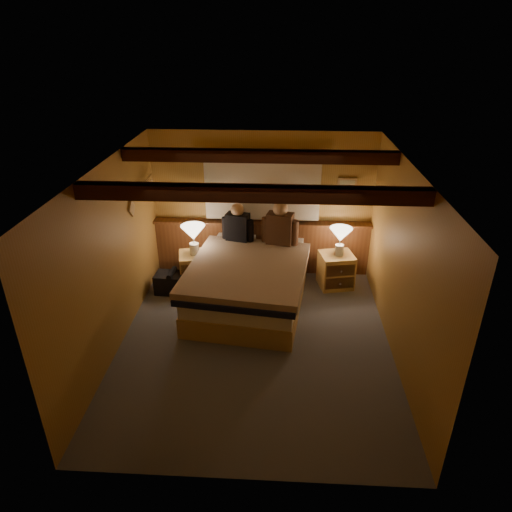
# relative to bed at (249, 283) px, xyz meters

# --- Properties ---
(floor) EXTENTS (4.20, 4.20, 0.00)m
(floor) POSITION_rel_bed_xyz_m (0.15, -0.92, -0.38)
(floor) COLOR #525862
(floor) RESTS_ON ground
(ceiling) EXTENTS (4.20, 4.20, 0.00)m
(ceiling) POSITION_rel_bed_xyz_m (0.15, -0.92, 2.02)
(ceiling) COLOR #DFAA53
(ceiling) RESTS_ON wall_back
(wall_back) EXTENTS (3.60, 0.00, 3.60)m
(wall_back) POSITION_rel_bed_xyz_m (0.15, 1.18, 0.82)
(wall_back) COLOR #AF853F
(wall_back) RESTS_ON floor
(wall_left) EXTENTS (0.00, 4.20, 4.20)m
(wall_left) POSITION_rel_bed_xyz_m (-1.65, -0.92, 0.82)
(wall_left) COLOR #AF853F
(wall_left) RESTS_ON floor
(wall_right) EXTENTS (0.00, 4.20, 4.20)m
(wall_right) POSITION_rel_bed_xyz_m (1.95, -0.92, 0.82)
(wall_right) COLOR #AF853F
(wall_right) RESTS_ON floor
(wall_front) EXTENTS (3.60, 0.00, 3.60)m
(wall_front) POSITION_rel_bed_xyz_m (0.15, -3.02, 0.82)
(wall_front) COLOR #AF853F
(wall_front) RESTS_ON floor
(wainscot) EXTENTS (3.60, 0.23, 0.94)m
(wainscot) POSITION_rel_bed_xyz_m (0.15, 1.12, 0.11)
(wainscot) COLOR brown
(wainscot) RESTS_ON wall_back
(curtain_window) EXTENTS (2.18, 0.09, 1.11)m
(curtain_window) POSITION_rel_bed_xyz_m (0.15, 1.11, 1.14)
(curtain_window) COLOR #401D10
(curtain_window) RESTS_ON wall_back
(ceiling_beams) EXTENTS (3.60, 1.65, 0.16)m
(ceiling_beams) POSITION_rel_bed_xyz_m (0.15, -0.77, 1.93)
(ceiling_beams) COLOR #401D10
(ceiling_beams) RESTS_ON ceiling
(coat_rail) EXTENTS (0.05, 0.55, 0.24)m
(coat_rail) POSITION_rel_bed_xyz_m (-1.57, 0.66, 1.29)
(coat_rail) COLOR white
(coat_rail) RESTS_ON wall_left
(framed_print) EXTENTS (0.30, 0.04, 0.25)m
(framed_print) POSITION_rel_bed_xyz_m (1.50, 1.16, 1.17)
(framed_print) COLOR tan
(framed_print) RESTS_ON wall_back
(bed) EXTENTS (1.90, 2.33, 0.73)m
(bed) POSITION_rel_bed_xyz_m (0.00, 0.00, 0.00)
(bed) COLOR tan
(bed) RESTS_ON floor
(nightstand_left) EXTENTS (0.59, 0.55, 0.56)m
(nightstand_left) POSITION_rel_bed_xyz_m (-0.90, 0.57, -0.10)
(nightstand_left) COLOR tan
(nightstand_left) RESTS_ON floor
(nightstand_right) EXTENTS (0.60, 0.56, 0.57)m
(nightstand_right) POSITION_rel_bed_xyz_m (1.37, 0.66, -0.10)
(nightstand_right) COLOR tan
(nightstand_right) RESTS_ON floor
(lamp_left) EXTENTS (0.38, 0.38, 0.50)m
(lamp_left) POSITION_rel_bed_xyz_m (-0.91, 0.57, 0.53)
(lamp_left) COLOR silver
(lamp_left) RESTS_ON nightstand_left
(lamp_right) EXTENTS (0.35, 0.35, 0.46)m
(lamp_right) POSITION_rel_bed_xyz_m (1.39, 0.66, 0.51)
(lamp_right) COLOR silver
(lamp_right) RESTS_ON nightstand_right
(person_left) EXTENTS (0.52, 0.29, 0.64)m
(person_left) POSITION_rel_bed_xyz_m (-0.23, 0.80, 0.60)
(person_left) COLOR black
(person_left) RESTS_ON bed
(person_right) EXTENTS (0.58, 0.32, 0.72)m
(person_right) POSITION_rel_bed_xyz_m (0.45, 0.71, 0.63)
(person_right) COLOR #4A2E1D
(person_right) RESTS_ON bed
(duffel_bag) EXTENTS (0.56, 0.36, 0.39)m
(duffel_bag) POSITION_rel_bed_xyz_m (-1.24, 0.32, -0.21)
(duffel_bag) COLOR black
(duffel_bag) RESTS_ON floor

